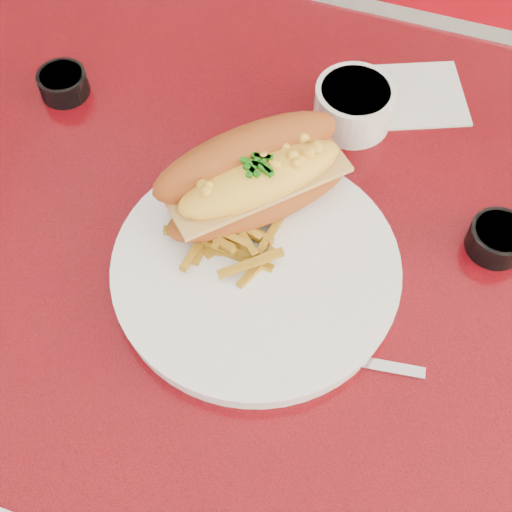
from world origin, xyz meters
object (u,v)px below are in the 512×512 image
(dinner_plate, at_px, (256,269))
(knife, at_px, (352,361))
(sauce_cup_left, at_px, (63,83))
(booth_bench_far, at_px, (389,69))
(mac_hoagie, at_px, (255,176))
(fork, at_px, (314,294))
(sauce_cup_right, at_px, (498,238))
(gravy_ramekin, at_px, (354,104))
(diner_table, at_px, (283,294))

(dinner_plate, height_order, knife, dinner_plate)
(sauce_cup_left, xyz_separation_m, knife, (0.45, -0.24, -0.02))
(booth_bench_far, height_order, mac_hoagie, booth_bench_far)
(mac_hoagie, xyz_separation_m, fork, (0.10, -0.10, -0.04))
(dinner_plate, bearing_deg, mac_hoagie, 109.88)
(booth_bench_far, distance_m, sauce_cup_right, 0.94)
(booth_bench_far, xyz_separation_m, dinner_plate, (-0.01, -0.88, 0.50))
(fork, bearing_deg, gravy_ramekin, -4.75)
(gravy_ramekin, distance_m, knife, 0.33)
(dinner_plate, distance_m, fork, 0.07)
(gravy_ramekin, bearing_deg, booth_bench_far, 92.35)
(mac_hoagie, distance_m, fork, 0.14)
(booth_bench_far, height_order, sauce_cup_left, booth_bench_far)
(knife, bearing_deg, sauce_cup_right, 50.98)
(booth_bench_far, distance_m, sauce_cup_left, 0.93)
(mac_hoagie, xyz_separation_m, sauce_cup_right, (0.27, 0.04, -0.05))
(fork, distance_m, gravy_ramekin, 0.27)
(diner_table, height_order, sauce_cup_left, sauce_cup_left)
(dinner_plate, height_order, sauce_cup_left, sauce_cup_left)
(diner_table, relative_size, knife, 6.86)
(sauce_cup_right, distance_m, knife, 0.22)
(booth_bench_far, xyz_separation_m, sauce_cup_left, (-0.34, -0.70, 0.50))
(booth_bench_far, relative_size, sauce_cup_right, 15.66)
(dinner_plate, bearing_deg, sauce_cup_left, 151.27)
(gravy_ramekin, xyz_separation_m, sauce_cup_left, (-0.37, -0.08, -0.01))
(gravy_ramekin, height_order, sauce_cup_right, gravy_ramekin)
(booth_bench_far, bearing_deg, dinner_plate, -90.84)
(booth_bench_far, height_order, knife, booth_bench_far)
(mac_hoagie, relative_size, fork, 1.84)
(mac_hoagie, relative_size, gravy_ramekin, 2.03)
(diner_table, xyz_separation_m, sauce_cup_right, (0.23, 0.05, 0.18))
(sauce_cup_left, xyz_separation_m, sauce_cup_right, (0.57, -0.05, 0.00))
(gravy_ramekin, height_order, sauce_cup_left, gravy_ramekin)
(mac_hoagie, relative_size, sauce_cup_right, 3.10)
(fork, bearing_deg, mac_hoagie, 34.82)
(fork, bearing_deg, dinner_plate, 67.97)
(booth_bench_far, bearing_deg, sauce_cup_left, -115.72)
(mac_hoagie, height_order, fork, mac_hoagie)
(dinner_plate, relative_size, fork, 2.72)
(diner_table, height_order, mac_hoagie, mac_hoagie)
(dinner_plate, xyz_separation_m, sauce_cup_right, (0.24, 0.12, 0.01))
(diner_table, relative_size, gravy_ramekin, 10.50)
(fork, bearing_deg, sauce_cup_right, -62.58)
(sauce_cup_left, distance_m, knife, 0.52)
(sauce_cup_left, bearing_deg, diner_table, -17.33)
(mac_hoagie, bearing_deg, dinner_plate, -116.81)
(mac_hoagie, xyz_separation_m, knife, (0.16, -0.15, -0.06))
(booth_bench_far, bearing_deg, knife, -83.12)
(sauce_cup_right, relative_size, knife, 0.43)
(sauce_cup_right, bearing_deg, booth_bench_far, 106.72)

